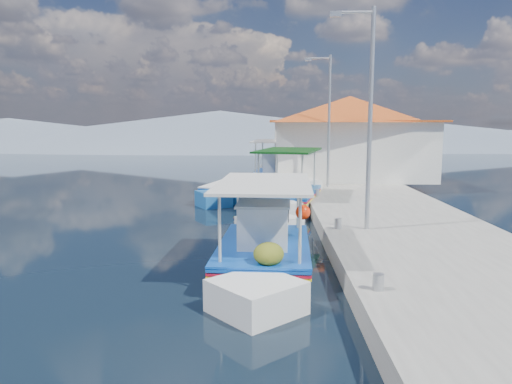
{
  "coord_description": "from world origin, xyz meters",
  "views": [
    {
      "loc": [
        1.85,
        -11.21,
        3.44
      ],
      "look_at": [
        1.45,
        3.66,
        1.3
      ],
      "focal_mm": 33.52,
      "sensor_mm": 36.0,
      "label": 1
    }
  ],
  "objects": [
    {
      "name": "caique_blue_hull",
      "position": [
        0.07,
        10.53,
        0.29
      ],
      "size": [
        2.78,
        5.88,
        1.08
      ],
      "rotation": [
        0.0,
        0.0,
        0.26
      ],
      "color": "#1B5DA5",
      "rests_on": "ground"
    },
    {
      "name": "main_caique",
      "position": [
        1.74,
        -0.27,
        0.45
      ],
      "size": [
        2.28,
        7.12,
        2.35
      ],
      "rotation": [
        0.0,
        0.0,
        0.05
      ],
      "color": "silver",
      "rests_on": "ground"
    },
    {
      "name": "harbor_building",
      "position": [
        6.2,
        15.0,
        2.78
      ],
      "size": [
        10.49,
        10.49,
        4.4
      ],
      "color": "white",
      "rests_on": "quay"
    },
    {
      "name": "quay",
      "position": [
        5.9,
        6.0,
        0.25
      ],
      "size": [
        5.0,
        44.0,
        0.5
      ],
      "primitive_type": "cube",
      "color": "#9C9A92",
      "rests_on": "ground"
    },
    {
      "name": "lamp_post_far",
      "position": [
        4.51,
        11.0,
        3.85
      ],
      "size": [
        1.21,
        0.14,
        6.0
      ],
      "color": "#A5A8AD",
      "rests_on": "quay"
    },
    {
      "name": "mountain_ridge",
      "position": [
        6.54,
        56.0,
        2.04
      ],
      "size": [
        171.4,
        96.0,
        5.5
      ],
      "color": "slate",
      "rests_on": "ground"
    },
    {
      "name": "ground",
      "position": [
        0.0,
        0.0,
        0.0
      ],
      "size": [
        160.0,
        160.0,
        0.0
      ],
      "primitive_type": "plane",
      "color": "black",
      "rests_on": "ground"
    },
    {
      "name": "caique_far",
      "position": [
        2.22,
        14.94,
        0.52
      ],
      "size": [
        2.75,
        7.98,
        2.8
      ],
      "rotation": [
        0.0,
        0.0,
        0.08
      ],
      "color": "silver",
      "rests_on": "ground"
    },
    {
      "name": "caique_green_canopy",
      "position": [
        2.62,
        7.99,
        0.4
      ],
      "size": [
        3.19,
        6.96,
        2.67
      ],
      "rotation": [
        0.0,
        0.0,
        0.23
      ],
      "color": "silver",
      "rests_on": "ground"
    },
    {
      "name": "lamp_post_near",
      "position": [
        4.51,
        2.0,
        3.85
      ],
      "size": [
        1.21,
        0.14,
        6.0
      ],
      "color": "#A5A8AD",
      "rests_on": "quay"
    },
    {
      "name": "bollards",
      "position": [
        3.8,
        5.25,
        0.65
      ],
      "size": [
        0.2,
        17.2,
        0.3
      ],
      "color": "#A5A8AD",
      "rests_on": "quay"
    }
  ]
}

